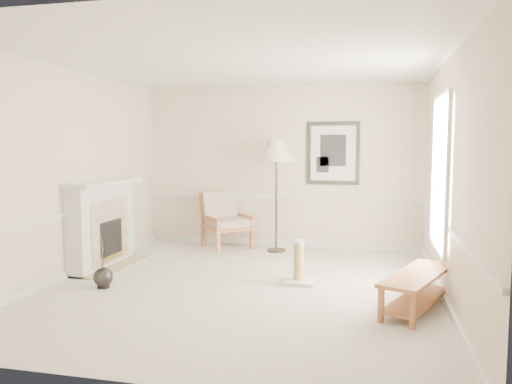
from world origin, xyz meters
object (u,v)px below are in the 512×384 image
armchair (225,217)px  floor_lamp (277,154)px  floor_vase (103,278)px  scratching_post (299,270)px  bench (418,285)px

armchair → floor_lamp: 1.53m
armchair → floor_vase: bearing=-146.5°
floor_vase → armchair: 3.01m
armchair → scratching_post: 2.70m
floor_lamp → armchair: bearing=169.5°
bench → scratching_post: 1.63m
floor_vase → scratching_post: floor_vase is taller
floor_lamp → bench: size_ratio=1.29×
armchair → scratching_post: (1.66, -2.10, -0.35)m
armchair → bench: size_ratio=0.73×
floor_vase → floor_lamp: floor_lamp is taller
floor_lamp → scratching_post: 2.53m
floor_lamp → bench: floor_lamp is taller
floor_vase → floor_lamp: 3.58m
floor_vase → floor_lamp: (1.77, 2.70, 1.56)m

